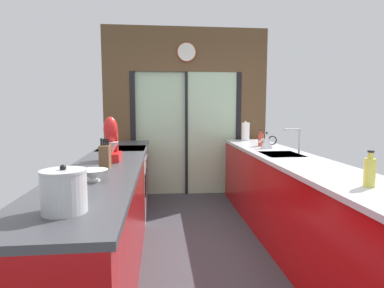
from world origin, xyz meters
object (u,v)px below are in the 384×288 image
at_px(soap_bottle_far, 261,139).
at_px(kettle, 267,141).
at_px(stock_pot, 64,191).
at_px(paper_towel_roll, 245,132).
at_px(oven_range, 123,184).
at_px(mixing_bowl, 93,175).
at_px(soap_bottle_near, 370,172).
at_px(stand_mixer, 111,144).
at_px(knife_block, 105,156).

bearing_deg(soap_bottle_far, kettle, -89.42).
height_order(stock_pot, paper_towel_roll, paper_towel_roll).
relative_size(oven_range, kettle, 3.88).
xyz_separation_m(mixing_bowl, kettle, (1.78, 1.61, 0.05)).
bearing_deg(oven_range, soap_bottle_near, -50.24).
relative_size(mixing_bowl, paper_towel_roll, 0.66).
bearing_deg(kettle, soap_bottle_near, -90.07).
bearing_deg(kettle, stock_pot, -128.15).
bearing_deg(kettle, stand_mixer, -156.39).
height_order(mixing_bowl, kettle, kettle).
relative_size(mixing_bowl, soap_bottle_far, 0.93).
bearing_deg(kettle, mixing_bowl, -137.91).
distance_m(oven_range, stock_pot, 2.55).
bearing_deg(paper_towel_roll, oven_range, -156.66).
distance_m(knife_block, kettle, 2.11).
bearing_deg(stand_mixer, soap_bottle_near, -33.33).
bearing_deg(oven_range, stand_mixer, -88.93).
bearing_deg(kettle, soap_bottle_far, 90.58).
height_order(kettle, soap_bottle_far, soap_bottle_far).
xyz_separation_m(mixing_bowl, soap_bottle_near, (1.78, -0.34, 0.06)).
relative_size(knife_block, kettle, 1.05).
relative_size(stand_mixer, stock_pot, 1.81).
height_order(mixing_bowl, soap_bottle_far, soap_bottle_far).
distance_m(oven_range, soap_bottle_far, 1.88).
distance_m(kettle, soap_bottle_near, 1.95).
distance_m(kettle, soap_bottle_far, 0.23).
xyz_separation_m(stock_pot, kettle, (1.78, 2.27, -0.01)).
xyz_separation_m(knife_block, stock_pot, (0.00, -1.14, 0.01)).
xyz_separation_m(mixing_bowl, soap_bottle_far, (1.78, 1.84, 0.05)).
height_order(soap_bottle_near, soap_bottle_far, soap_bottle_near).
bearing_deg(mixing_bowl, oven_range, 90.58).
distance_m(mixing_bowl, soap_bottle_far, 2.56).
bearing_deg(stock_pot, kettle, 51.85).
bearing_deg(soap_bottle_near, oven_range, 129.76).
bearing_deg(soap_bottle_far, mixing_bowl, -134.03).
relative_size(oven_range, knife_block, 3.68).
xyz_separation_m(stand_mixer, stock_pot, (-0.00, -1.49, -0.06)).
distance_m(stock_pot, soap_bottle_far, 3.07).
height_order(mixing_bowl, knife_block, knife_block).
bearing_deg(paper_towel_roll, stock_pot, -118.66).
height_order(stand_mixer, soap_bottle_near, stand_mixer).
height_order(mixing_bowl, soap_bottle_near, soap_bottle_near).
relative_size(oven_range, paper_towel_roll, 3.02).
xyz_separation_m(oven_range, stock_pot, (0.02, -2.48, 0.57)).
relative_size(soap_bottle_far, paper_towel_roll, 0.71).
relative_size(stock_pot, kettle, 0.98).
distance_m(stock_pot, soap_bottle_near, 1.81).
height_order(knife_block, stand_mixer, stand_mixer).
height_order(oven_range, paper_towel_roll, paper_towel_roll).
bearing_deg(paper_towel_roll, knife_block, -130.11).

